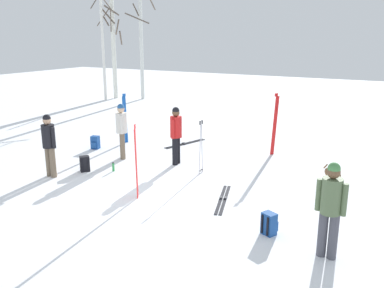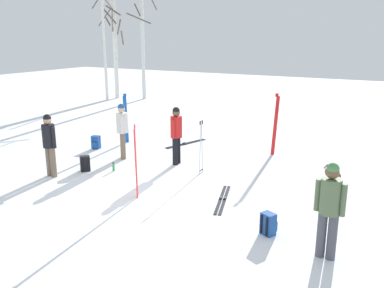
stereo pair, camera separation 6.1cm
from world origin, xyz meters
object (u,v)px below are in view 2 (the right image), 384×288
Objects in this scene: ski_pair_lying_1 at (186,144)px; backpack_2 at (85,164)px; ski_pair_planted_2 at (126,118)px; water_bottle_0 at (114,167)px; ski_pair_lying_0 at (223,199)px; backpack_1 at (96,142)px; person_1 at (330,205)px; birch_tree_0 at (104,36)px; ski_poles_0 at (201,145)px; ski_pair_planted_1 at (275,125)px; person_2 at (122,127)px; birch_tree_1 at (115,47)px; birch_tree_2 at (143,43)px; person_3 at (176,132)px; dog at (332,175)px; ski_pair_planted_0 at (136,162)px; backpack_0 at (268,224)px; person_0 at (49,141)px.

backpack_2 reaches higher than ski_pair_lying_1.
water_bottle_0 is at bearing -58.69° from ski_pair_planted_2.
backpack_1 is (-5.62, 1.94, 0.20)m from ski_pair_lying_0.
birch_tree_0 is (-15.04, 11.97, 2.67)m from person_1.
ski_poles_0 is 14.58m from birch_tree_0.
water_bottle_0 is at bearing -131.98° from ski_pair_planted_1.
ski_pair_lying_0 is at bearing -20.19° from person_2.
backpack_1 is (-2.35, -2.01, 0.20)m from ski_pair_lying_1.
person_2 is at bearing -50.10° from birch_tree_1.
birch_tree_2 is (-9.34, 10.39, 2.47)m from ski_poles_0.
person_3 is 13.22m from birch_tree_2.
person_3 is 4.49m from dog.
dog is 16.47m from birch_tree_2.
ski_poles_0 is (0.45, 2.36, -0.09)m from ski_pair_planted_0.
ski_pair_planted_2 is at bearing 71.48° from backpack_1.
person_3 is at bearing 142.47° from backpack_0.
ski_pair_lying_1 is at bearing 70.80° from person_2.
birch_tree_0 reaches higher than person_2.
person_0 is at bearing -132.91° from ski_pair_planted_1.
person_0 is at bearing -121.64° from backpack_2.
backpack_1 is at bearing 173.44° from ski_poles_0.
ski_pair_lying_1 is (-5.89, 5.42, -0.97)m from person_1.
person_3 is 3.90× the size of backpack_2.
person_0 is at bearing -135.77° from water_bottle_0.
person_1 is 19.41m from birch_tree_0.
ski_pair_planted_2 is (-1.11, 1.59, -0.11)m from person_2.
dog is at bearing -30.88° from birch_tree_0.
person_2 is at bearing -109.20° from ski_pair_lying_1.
person_3 is 3.13m from ski_pair_lying_0.
ski_pair_lying_0 is at bearing -50.43° from ski_pair_lying_1.
birch_tree_0 is (-13.90, 11.64, 3.44)m from backpack_0.
person_0 is 0.25× the size of birch_tree_0.
birch_tree_2 is (-10.68, 11.84, 3.25)m from ski_pair_lying_0.
ski_pair_planted_2 reaches higher than ski_pair_lying_1.
ski_pair_planted_1 is 13.22m from birch_tree_2.
ski_pair_lying_0 is (1.79, 0.91, -0.88)m from ski_pair_planted_0.
ski_pair_lying_1 is 3.58m from water_bottle_0.
water_bottle_0 is (-2.23, -1.07, -0.67)m from ski_poles_0.
ski_pair_planted_1 reaches higher than ski_pair_planted_2.
dog is 0.45× the size of ski_pair_lying_0.
birch_tree_2 is at bearing 124.87° from ski_pair_planted_0.
birch_tree_0 reaches higher than ski_poles_0.
person_1 and person_2 have the same top height.
person_3 is 0.96× the size of ski_pair_lying_1.
person_0 is 1.86m from water_bottle_0.
birch_tree_2 is at bearing 135.00° from person_1.
person_2 is 0.25× the size of birch_tree_0.
dog is at bearing 0.21° from person_3.
backpack_0 is at bearing -101.36° from dog.
birch_tree_1 is (-10.54, 12.24, 2.13)m from ski_pair_planted_0.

